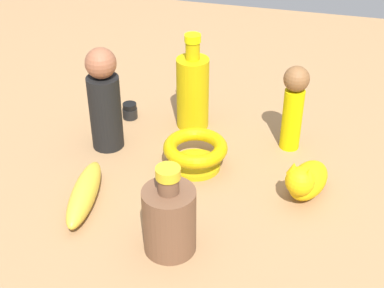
% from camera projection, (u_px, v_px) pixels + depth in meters
% --- Properties ---
extents(ground, '(2.00, 2.00, 0.00)m').
position_uv_depth(ground, '(192.00, 174.00, 1.12)').
color(ground, '#936D47').
extents(bowl, '(0.13, 0.13, 0.06)m').
position_uv_depth(bowl, '(194.00, 151.00, 1.12)').
color(bowl, '#BAA010').
rests_on(bowl, ground).
extents(bottle_short, '(0.09, 0.09, 0.17)m').
position_uv_depth(bottle_short, '(169.00, 218.00, 0.91)').
color(bottle_short, brown).
rests_on(bottle_short, ground).
extents(banana, '(0.08, 0.20, 0.05)m').
position_uv_depth(banana, '(84.00, 193.00, 1.03)').
color(banana, gold).
rests_on(banana, ground).
extents(cat_figurine, '(0.09, 0.15, 0.09)m').
position_uv_depth(cat_figurine, '(306.00, 179.00, 1.04)').
color(cat_figurine, gold).
rests_on(cat_figurine, ground).
extents(bottle_tall, '(0.07, 0.07, 0.22)m').
position_uv_depth(bottle_tall, '(193.00, 90.00, 1.23)').
color(bottle_tall, '#BEA109').
rests_on(bottle_tall, ground).
extents(nail_polish_jar, '(0.03, 0.03, 0.04)m').
position_uv_depth(nail_polish_jar, '(130.00, 111.00, 1.30)').
color(nail_polish_jar, black).
rests_on(nail_polish_jar, ground).
extents(person_figure_child, '(0.06, 0.06, 0.19)m').
position_uv_depth(person_figure_child, '(294.00, 104.00, 1.15)').
color(person_figure_child, '#D2BD05').
rests_on(person_figure_child, ground).
extents(person_figure_adult, '(0.07, 0.07, 0.23)m').
position_uv_depth(person_figure_adult, '(104.00, 100.00, 1.15)').
color(person_figure_adult, black).
rests_on(person_figure_adult, ground).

